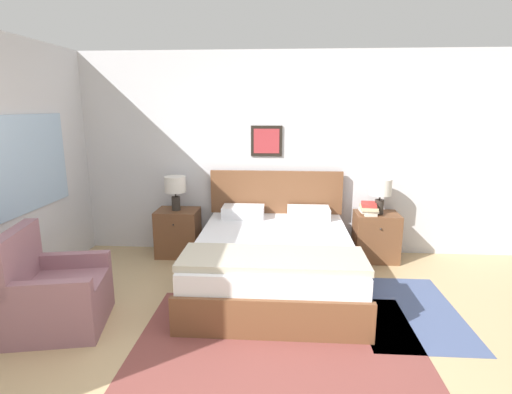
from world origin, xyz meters
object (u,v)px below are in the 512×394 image
nightstand_by_door (376,237)px  armchair (55,295)px  table_lamp_by_door (380,189)px  table_lamp_near_window (175,187)px  bed (274,259)px  nightstand_near_window (178,232)px

nightstand_by_door → armchair: bearing=-150.3°
nightstand_by_door → table_lamp_by_door: (0.01, -0.01, 0.61)m
table_lamp_by_door → table_lamp_near_window: bearing=180.0°
bed → table_lamp_by_door: 1.65m
bed → nightstand_by_door: (1.27, 0.84, 0.00)m
bed → nightstand_near_window: bearing=146.6°
nightstand_near_window → bed: bearing=-33.4°
armchair → nightstand_near_window: 1.92m
armchair → table_lamp_near_window: table_lamp_near_window is taller
bed → table_lamp_by_door: (1.28, 0.83, 0.62)m
bed → table_lamp_near_window: (-1.28, 0.83, 0.62)m
nightstand_near_window → table_lamp_by_door: (2.55, -0.01, 0.61)m
nightstand_near_window → table_lamp_by_door: 2.63m
armchair → table_lamp_by_door: bearing=108.1°
bed → armchair: bearing=-152.9°
bed → armchair: (-1.90, -0.97, -0.00)m
nightstand_by_door → table_lamp_near_window: table_lamp_near_window is taller
table_lamp_near_window → armchair: bearing=-109.0°
bed → armchair: bed is taller
nightstand_near_window → table_lamp_near_window: table_lamp_near_window is taller
table_lamp_by_door → bed: bearing=-147.2°
bed → armchair: size_ratio=2.35×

